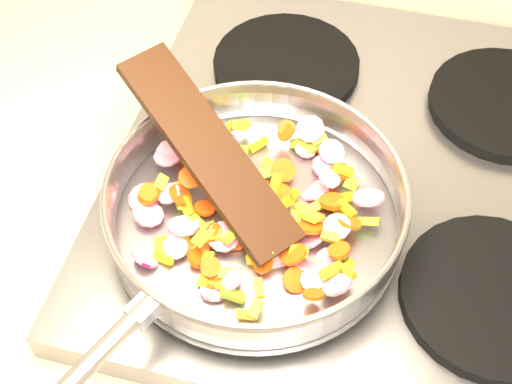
# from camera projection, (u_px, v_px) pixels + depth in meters

# --- Properties ---
(cooktop) EXTENTS (0.60, 0.60, 0.04)m
(cooktop) POSITION_uv_depth(u_px,v_px,m) (374.00, 181.00, 0.84)
(cooktop) COLOR #939399
(cooktop) RESTS_ON counter_top
(grate_fl) EXTENTS (0.19, 0.19, 0.02)m
(grate_fl) POSITION_uv_depth(u_px,v_px,m) (227.00, 238.00, 0.76)
(grate_fl) COLOR black
(grate_fl) RESTS_ON cooktop
(grate_fr) EXTENTS (0.19, 0.19, 0.02)m
(grate_fr) POSITION_uv_depth(u_px,v_px,m) (493.00, 296.00, 0.72)
(grate_fr) COLOR black
(grate_fr) RESTS_ON cooktop
(grate_bl) EXTENTS (0.19, 0.19, 0.02)m
(grate_bl) POSITION_uv_depth(u_px,v_px,m) (286.00, 65.00, 0.93)
(grate_bl) COLOR black
(grate_bl) RESTS_ON cooktop
(grate_br) EXTENTS (0.19, 0.19, 0.02)m
(grate_br) POSITION_uv_depth(u_px,v_px,m) (506.00, 104.00, 0.88)
(grate_br) COLOR black
(grate_br) RESTS_ON cooktop
(saute_pan) EXTENTS (0.36, 0.50, 0.06)m
(saute_pan) POSITION_uv_depth(u_px,v_px,m) (255.00, 205.00, 0.74)
(saute_pan) COLOR #9E9EA5
(saute_pan) RESTS_ON grate_fl
(vegetable_heap) EXTENTS (0.28, 0.26, 0.05)m
(vegetable_heap) POSITION_uv_depth(u_px,v_px,m) (256.00, 210.00, 0.75)
(vegetable_heap) COLOR #F4460C
(vegetable_heap) RESTS_ON saute_pan
(wooden_spatula) EXTENTS (0.23, 0.20, 0.10)m
(wooden_spatula) POSITION_uv_depth(u_px,v_px,m) (209.00, 151.00, 0.74)
(wooden_spatula) COLOR black
(wooden_spatula) RESTS_ON saute_pan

